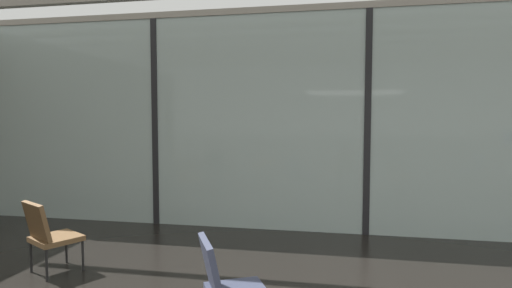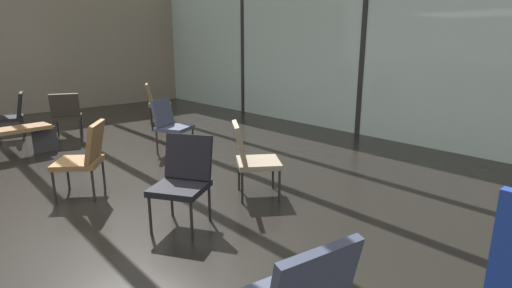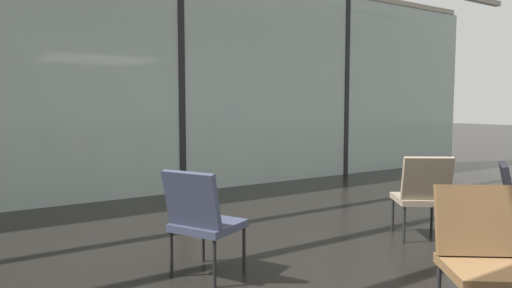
% 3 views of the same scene
% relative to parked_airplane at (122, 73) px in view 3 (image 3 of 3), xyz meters
% --- Properties ---
extents(glass_curtain_wall, '(14.00, 0.08, 3.49)m').
position_rel_parked_airplane_xyz_m(glass_curtain_wall, '(-0.54, -4.84, -0.44)').
color(glass_curtain_wall, '#A3B7B2').
rests_on(glass_curtain_wall, ground).
extents(window_mullion_1, '(0.10, 0.12, 3.49)m').
position_rel_parked_airplane_xyz_m(window_mullion_1, '(-0.54, -4.84, -0.44)').
color(window_mullion_1, black).
rests_on(window_mullion_1, ground).
extents(window_mullion_2, '(0.10, 0.12, 3.49)m').
position_rel_parked_airplane_xyz_m(window_mullion_2, '(2.96, -4.84, -0.44)').
color(window_mullion_2, black).
rests_on(window_mullion_2, ground).
extents(parked_airplane, '(12.23, 4.37, 4.37)m').
position_rel_parked_airplane_xyz_m(parked_airplane, '(0.00, 0.00, 0.00)').
color(parked_airplane, '#B2BCD6').
rests_on(parked_airplane, ground).
extents(lounge_chair_0, '(0.70, 0.71, 0.87)m').
position_rel_parked_airplane_xyz_m(lounge_chair_0, '(-0.82, -9.97, -1.69)').
color(lounge_chair_0, brown).
rests_on(lounge_chair_0, ground).
extents(lounge_chair_3, '(0.69, 0.67, 0.87)m').
position_rel_parked_airplane_xyz_m(lounge_chair_3, '(-1.87, -8.28, -1.69)').
color(lounge_chair_3, '#33384C').
rests_on(lounge_chair_3, ground).
extents(lounge_chair_7, '(0.69, 0.70, 0.87)m').
position_rel_parked_airplane_xyz_m(lounge_chair_7, '(0.47, -8.57, -1.69)').
color(lounge_chair_7, '#7F705B').
rests_on(lounge_chair_7, ground).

